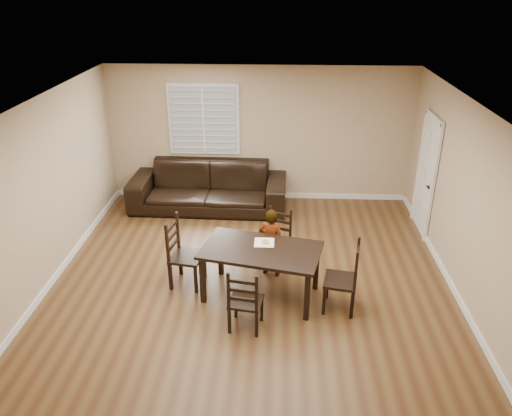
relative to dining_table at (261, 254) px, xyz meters
The scene contains 11 objects.
ground 0.70m from the dining_table, behind, with size 7.00×7.00×0.00m, color brown.
room 1.15m from the dining_table, 122.79° to the left, with size 6.04×7.04×2.72m.
dining_table is the anchor object (origin of this frame).
chair_near 1.07m from the dining_table, 76.24° to the left, with size 0.52×0.50×0.90m.
chair_far 0.90m from the dining_table, 102.34° to the right, with size 0.47×0.45×0.92m.
chair_left 1.27m from the dining_table, 167.51° to the left, with size 0.53×0.55×1.07m.
chair_right 1.27m from the dining_table, 12.60° to the right, with size 0.51×0.54×1.03m.
child 0.61m from the dining_table, 77.20° to the left, with size 0.40×0.26×1.11m, color gray.
napkin 0.21m from the dining_table, 77.20° to the left, with size 0.28×0.28×0.00m, color beige.
donut 0.22m from the dining_table, 70.86° to the left, with size 0.11×0.11×0.04m.
sofa 3.17m from the dining_table, 111.27° to the left, with size 3.02×1.18×0.88m, color black.
Camera 1 is at (0.39, -6.05, 4.24)m, focal length 35.00 mm.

